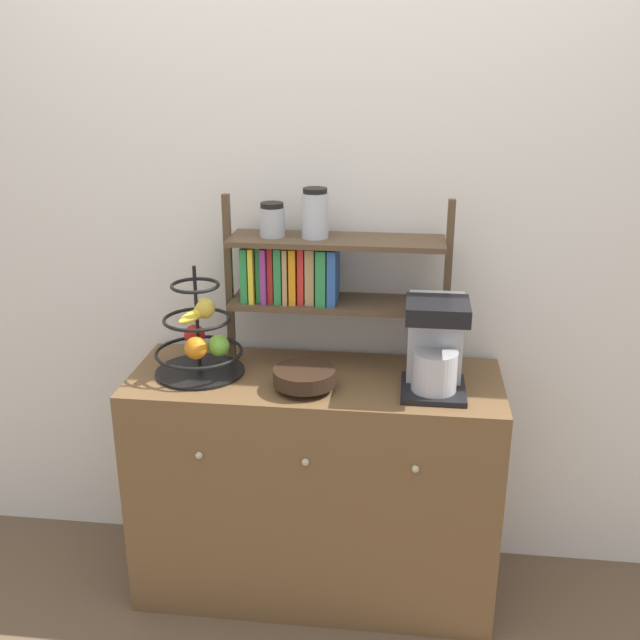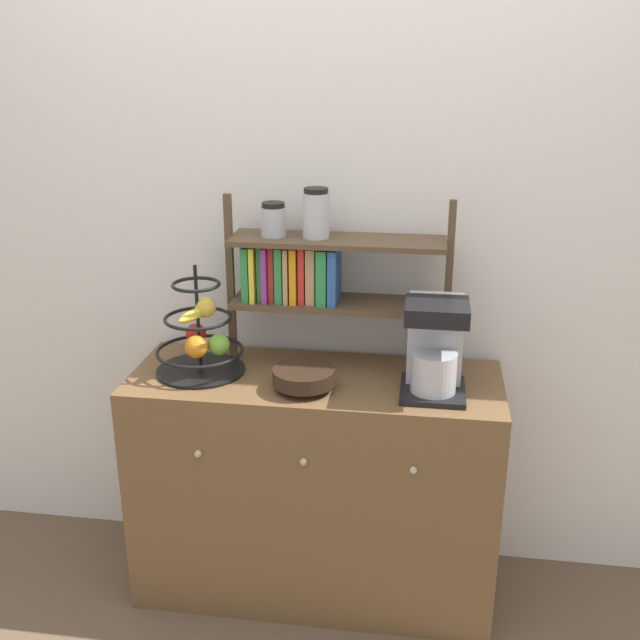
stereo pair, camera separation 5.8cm
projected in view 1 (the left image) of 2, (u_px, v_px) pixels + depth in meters
ground_plane at (307, 626)px, 2.58m from camera, size 12.00×12.00×0.00m
wall_back at (325, 223)px, 2.61m from camera, size 7.00×0.05×2.60m
sideboard at (315, 485)px, 2.65m from camera, size 1.25×0.49×0.83m
coffee_maker at (435, 346)px, 2.37m from camera, size 0.21×0.22×0.31m
fruit_stand at (200, 340)px, 2.50m from camera, size 0.30×0.30×0.38m
wooden_bowl at (304, 377)px, 2.41m from camera, size 0.20×0.20×0.07m
shelf_hutch at (310, 265)px, 2.51m from camera, size 0.76×0.20×0.61m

